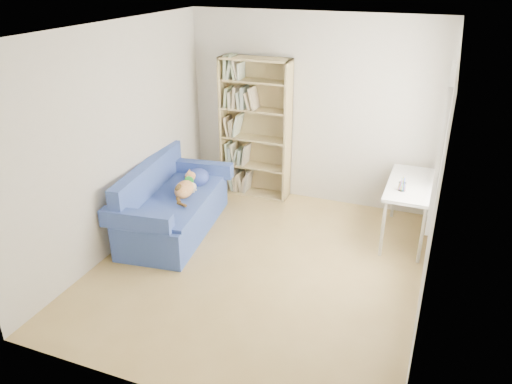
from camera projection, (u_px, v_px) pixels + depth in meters
ground at (259, 266)px, 5.70m from camera, size 4.00×4.00×0.00m
room_shell at (270, 129)px, 5.01m from camera, size 3.54×4.04×2.62m
sofa at (172, 206)px, 6.35m from camera, size 1.07×1.90×0.89m
bookshelf at (255, 135)px, 7.11m from camera, size 1.00×0.31×2.00m
desk at (410, 189)px, 6.00m from camera, size 0.53×1.16×0.75m
pen_cup at (402, 186)px, 5.75m from camera, size 0.09×0.09×0.17m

